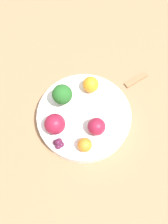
{
  "coord_description": "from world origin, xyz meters",
  "views": [
    {
      "loc": [
        -0.02,
        0.24,
        0.58
      ],
      "look_at": [
        0.0,
        0.0,
        0.06
      ],
      "focal_mm": 35.0,
      "sensor_mm": 36.0,
      "label": 1
    }
  ],
  "objects_px": {
    "orange_front": "(85,145)",
    "grape_cluster": "(59,143)",
    "bowl": "(84,116)",
    "spoon": "(136,80)",
    "broccoli": "(62,95)",
    "apple_red": "(55,124)",
    "orange_back": "(91,85)",
    "apple_green": "(96,127)"
  },
  "relations": [
    {
      "from": "bowl",
      "to": "orange_front",
      "type": "distance_m",
      "value": 0.1
    },
    {
      "from": "broccoli",
      "to": "apple_green",
      "type": "bearing_deg",
      "value": 141.95
    },
    {
      "from": "apple_red",
      "to": "orange_back",
      "type": "bearing_deg",
      "value": -122.74
    },
    {
      "from": "bowl",
      "to": "grape_cluster",
      "type": "xyz_separation_m",
      "value": [
        0.06,
        0.09,
        0.03
      ]
    },
    {
      "from": "apple_green",
      "to": "grape_cluster",
      "type": "distance_m",
      "value": 0.1
    },
    {
      "from": "apple_red",
      "to": "spoon",
      "type": "height_order",
      "value": "apple_red"
    },
    {
      "from": "bowl",
      "to": "orange_back",
      "type": "height_order",
      "value": "orange_back"
    },
    {
      "from": "orange_front",
      "to": "orange_back",
      "type": "height_order",
      "value": "orange_back"
    },
    {
      "from": "bowl",
      "to": "apple_green",
      "type": "xyz_separation_m",
      "value": [
        -0.03,
        0.04,
        0.04
      ]
    },
    {
      "from": "apple_red",
      "to": "apple_green",
      "type": "bearing_deg",
      "value": -178.01
    },
    {
      "from": "orange_back",
      "to": "spoon",
      "type": "relative_size",
      "value": 0.61
    },
    {
      "from": "apple_green",
      "to": "bowl",
      "type": "bearing_deg",
      "value": -51.12
    },
    {
      "from": "orange_front",
      "to": "spoon",
      "type": "relative_size",
      "value": 0.49
    },
    {
      "from": "bowl",
      "to": "orange_front",
      "type": "height_order",
      "value": "orange_front"
    },
    {
      "from": "apple_green",
      "to": "orange_front",
      "type": "distance_m",
      "value": 0.05
    },
    {
      "from": "apple_red",
      "to": "orange_front",
      "type": "height_order",
      "value": "apple_red"
    },
    {
      "from": "bowl",
      "to": "broccoli",
      "type": "bearing_deg",
      "value": -27.05
    },
    {
      "from": "bowl",
      "to": "broccoli",
      "type": "relative_size",
      "value": 3.7
    },
    {
      "from": "broccoli",
      "to": "apple_red",
      "type": "relative_size",
      "value": 1.29
    },
    {
      "from": "apple_red",
      "to": "orange_front",
      "type": "bearing_deg",
      "value": 150.4
    },
    {
      "from": "apple_red",
      "to": "orange_back",
      "type": "relative_size",
      "value": 1.2
    },
    {
      "from": "apple_green",
      "to": "spoon",
      "type": "distance_m",
      "value": 0.22
    },
    {
      "from": "orange_back",
      "to": "bowl",
      "type": "bearing_deg",
      "value": 81.44
    },
    {
      "from": "apple_green",
      "to": "orange_back",
      "type": "bearing_deg",
      "value": -79.28
    },
    {
      "from": "orange_front",
      "to": "grape_cluster",
      "type": "distance_m",
      "value": 0.07
    },
    {
      "from": "spoon",
      "to": "grape_cluster",
      "type": "bearing_deg",
      "value": 48.56
    },
    {
      "from": "orange_front",
      "to": "grape_cluster",
      "type": "height_order",
      "value": "orange_front"
    },
    {
      "from": "broccoli",
      "to": "apple_green",
      "type": "distance_m",
      "value": 0.12
    },
    {
      "from": "spoon",
      "to": "orange_front",
      "type": "bearing_deg",
      "value": 59.08
    },
    {
      "from": "orange_front",
      "to": "grape_cluster",
      "type": "relative_size",
      "value": 1.26
    },
    {
      "from": "orange_front",
      "to": "apple_green",
      "type": "bearing_deg",
      "value": -117.76
    },
    {
      "from": "apple_red",
      "to": "orange_front",
      "type": "relative_size",
      "value": 1.49
    },
    {
      "from": "broccoli",
      "to": "bowl",
      "type": "bearing_deg",
      "value": 152.95
    },
    {
      "from": "orange_back",
      "to": "grape_cluster",
      "type": "height_order",
      "value": "orange_back"
    },
    {
      "from": "broccoli",
      "to": "apple_green",
      "type": "relative_size",
      "value": 1.5
    },
    {
      "from": "broccoli",
      "to": "spoon",
      "type": "relative_size",
      "value": 0.94
    },
    {
      "from": "apple_green",
      "to": "orange_front",
      "type": "height_order",
      "value": "apple_green"
    },
    {
      "from": "broccoli",
      "to": "orange_front",
      "type": "relative_size",
      "value": 1.91
    },
    {
      "from": "apple_green",
      "to": "spoon",
      "type": "bearing_deg",
      "value": -121.72
    },
    {
      "from": "grape_cluster",
      "to": "apple_red",
      "type": "bearing_deg",
      "value": -73.0
    },
    {
      "from": "apple_red",
      "to": "spoon",
      "type": "distance_m",
      "value": 0.29
    },
    {
      "from": "orange_front",
      "to": "grape_cluster",
      "type": "xyz_separation_m",
      "value": [
        0.06,
        -0.0,
        -0.01
      ]
    }
  ]
}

